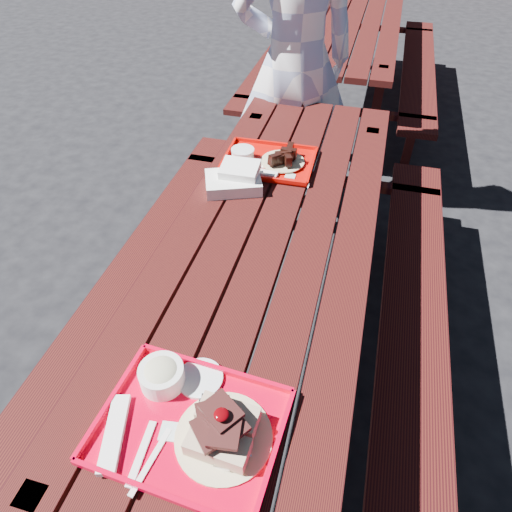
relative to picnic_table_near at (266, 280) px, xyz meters
name	(u,v)px	position (x,y,z in m)	size (l,w,h in m)	color
ground	(264,363)	(0.00, 0.00, -0.56)	(60.00, 60.00, 0.00)	black
picnic_table_near	(266,280)	(0.00, 0.00, 0.00)	(1.41, 2.40, 0.75)	#3E110B
picnic_table_far	(349,44)	(0.00, 2.80, 0.00)	(1.41, 2.40, 0.75)	#3E110B
near_tray	(193,414)	(-0.01, -0.70, 0.22)	(0.46, 0.38, 0.14)	red
far_tray	(267,160)	(-0.13, 0.52, 0.21)	(0.40, 0.32, 0.07)	#B90A04
white_cloth	(235,179)	(-0.21, 0.31, 0.23)	(0.27, 0.23, 0.09)	white
person	(295,63)	(-0.17, 1.30, 0.35)	(0.67, 0.44, 1.83)	#A6B4DC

